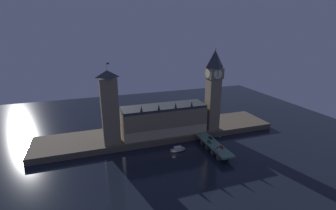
# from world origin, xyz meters

# --- Properties ---
(ground_plane) EXTENTS (400.00, 400.00, 0.00)m
(ground_plane) POSITION_xyz_m (0.00, 0.00, 0.00)
(ground_plane) COLOR black
(embankment) EXTENTS (220.00, 42.00, 5.31)m
(embankment) POSITION_xyz_m (0.00, 39.00, 2.65)
(embankment) COLOR brown
(embankment) RESTS_ON ground_plane
(parliament_hall) EXTENTS (74.96, 23.51, 30.92)m
(parliament_hall) POSITION_xyz_m (1.99, 32.08, 18.13)
(parliament_hall) COLOR #7F7056
(parliament_hall) RESTS_ON embankment
(clock_tower) EXTENTS (13.25, 13.36, 75.03)m
(clock_tower) POSITION_xyz_m (47.85, 26.90, 44.97)
(clock_tower) COLOR #7F7056
(clock_tower) RESTS_ON embankment
(victoria_tower) EXTENTS (13.62, 13.62, 66.40)m
(victoria_tower) POSITION_xyz_m (-45.14, 28.17, 35.61)
(victoria_tower) COLOR #7F7056
(victoria_tower) RESTS_ON embankment
(bridge) EXTENTS (10.93, 46.00, 6.00)m
(bridge) POSITION_xyz_m (33.13, -5.00, 3.99)
(bridge) COLOR #4C7560
(bridge) RESTS_ON ground_plane
(car_northbound_lead) EXTENTS (1.90, 4.73, 1.38)m
(car_northbound_lead) POSITION_xyz_m (30.72, -1.17, 6.65)
(car_northbound_lead) COLOR #235633
(car_northbound_lead) RESTS_ON bridge
(car_northbound_trail) EXTENTS (1.85, 4.11, 1.49)m
(car_northbound_trail) POSITION_xyz_m (30.72, -14.32, 6.69)
(car_northbound_trail) COLOR silver
(car_northbound_trail) RESTS_ON bridge
(car_southbound_lead) EXTENTS (1.86, 3.98, 1.50)m
(car_southbound_lead) POSITION_xyz_m (35.53, -12.71, 6.70)
(car_southbound_lead) COLOR red
(car_southbound_lead) RESTS_ON bridge
(car_southbound_trail) EXTENTS (1.99, 4.60, 1.36)m
(car_southbound_trail) POSITION_xyz_m (35.53, 5.58, 6.64)
(car_southbound_trail) COLOR black
(car_southbound_trail) RESTS_ON bridge
(pedestrian_near_rail) EXTENTS (0.38, 0.38, 1.65)m
(pedestrian_near_rail) POSITION_xyz_m (28.32, -15.29, 6.87)
(pedestrian_near_rail) COLOR black
(pedestrian_near_rail) RESTS_ON bridge
(street_lamp_near) EXTENTS (1.34, 0.60, 7.21)m
(street_lamp_near) POSITION_xyz_m (27.92, -19.72, 10.51)
(street_lamp_near) COLOR #2D3333
(street_lamp_near) RESTS_ON bridge
(street_lamp_mid) EXTENTS (1.34, 0.60, 6.21)m
(street_lamp_mid) POSITION_xyz_m (38.34, -5.00, 9.89)
(street_lamp_mid) COLOR #2D3333
(street_lamp_mid) RESTS_ON bridge
(street_lamp_far) EXTENTS (1.34, 0.60, 6.07)m
(street_lamp_far) POSITION_xyz_m (27.92, 9.72, 9.80)
(street_lamp_far) COLOR #2D3333
(street_lamp_far) RESTS_ON bridge
(boat_upstream) EXTENTS (13.82, 5.77, 4.16)m
(boat_upstream) POSITION_xyz_m (4.73, 3.65, 1.52)
(boat_upstream) COLOR #B2A893
(boat_upstream) RESTS_ON ground_plane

